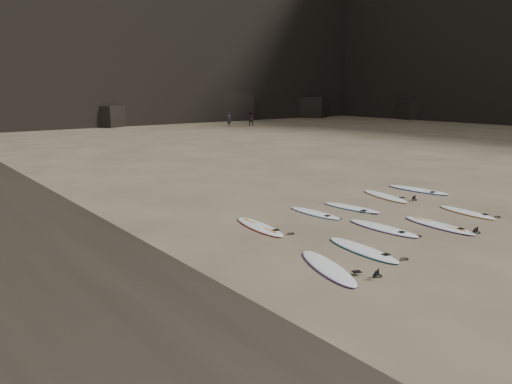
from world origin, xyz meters
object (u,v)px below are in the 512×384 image
Objects in this scene: surfboard_4 at (467,212)px; surfboard_5 at (259,226)px; surfboard_7 at (351,207)px; person_a at (229,119)px; surfboard_6 at (315,213)px; surfboard_9 at (418,190)px; surfboard_8 at (385,196)px; person_b at (250,118)px; surfboard_3 at (439,225)px; surfboard_0 at (328,267)px; surfboard_2 at (383,228)px; surfboard_1 at (362,249)px.

surfboard_4 is 0.88× the size of surfboard_5.
surfboard_7 is 39.10m from person_a.
surfboard_6 is (-4.27, 3.16, 0.00)m from surfboard_4.
surfboard_9 is at bearing -0.41° from surfboard_6.
surfboard_5 is at bearing -136.08° from person_a.
surfboard_7 is at bearing -130.89° from person_a.
surfboard_8 is 1.56× the size of person_b.
surfboard_3 is 0.93× the size of surfboard_9.
surfboard_8 is at bearing 10.62° from surfboard_5.
surfboard_0 reaches higher than surfboard_5.
person_a is at bearing 63.57° from surfboard_5.
surfboard_6 is at bearing 96.44° from surfboard_2.
surfboard_3 is at bearing 99.56° from person_b.
surfboard_6 is (3.50, 4.05, -0.01)m from surfboard_0.
surfboard_0 reaches higher than surfboard_1.
surfboard_8 is at bearing 173.79° from surfboard_9.
surfboard_0 is at bearing -165.45° from surfboard_4.
person_b is at bearing 59.38° from surfboard_9.
surfboard_4 is at bearing -38.64° from surfboard_6.
surfboard_4 is 40.59m from person_a.
surfboard_1 is 1.00× the size of surfboard_2.
surfboard_2 is 6.54m from surfboard_9.
surfboard_0 is 1.03× the size of surfboard_5.
person_a is at bearing 14.98° from person_b.
surfboard_4 is 3.95m from surfboard_7.
surfboard_8 is 0.94× the size of surfboard_9.
surfboard_7 is at bearing 61.50° from surfboard_2.
surfboard_8 is 37.70m from person_b.
surfboard_9 is 36.77m from person_b.
surfboard_6 is at bearing 176.93° from surfboard_9.
surfboard_5 is at bearing -177.69° from surfboard_6.
surfboard_3 is 41.87m from person_a.
surfboard_1 is at bearing 95.34° from person_b.
surfboard_5 is 1.62× the size of person_a.
surfboard_1 is 4.07m from surfboard_6.
surfboard_3 is at bearing -143.59° from surfboard_9.
surfboard_9 is at bearing 67.58° from surfboard_4.
surfboard_2 is at bearing 39.21° from surfboard_0.
surfboard_4 is 0.99× the size of surfboard_6.
surfboard_5 is 41.21m from person_a.
surfboard_2 is at bearing -125.91° from surfboard_7.
surfboard_3 is 2.32m from surfboard_4.
surfboard_6 is 0.82× the size of surfboard_9.
surfboard_3 and surfboard_5 have the same top height.
person_b is (20.65, 33.52, 0.79)m from surfboard_7.
surfboard_7 is 39.38m from person_b.
surfboard_1 is at bearing 31.97° from surfboard_0.
surfboard_3 reaches higher than surfboard_4.
surfboard_6 is at bearing 68.36° from surfboard_0.
surfboard_8 reaches higher than surfboard_4.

